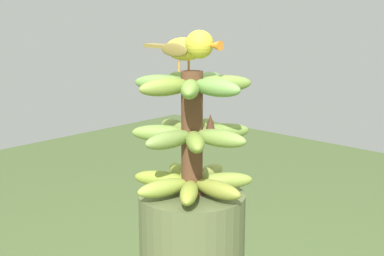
# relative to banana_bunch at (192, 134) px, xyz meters

# --- Properties ---
(banana_bunch) EXTENTS (0.28, 0.29, 0.29)m
(banana_bunch) POSITION_rel_banana_bunch_xyz_m (0.00, 0.00, 0.00)
(banana_bunch) COLOR brown
(banana_bunch) RESTS_ON banana_tree
(perched_bird) EXTENTS (0.22, 0.06, 0.09)m
(perched_bird) POSITION_rel_banana_bunch_xyz_m (-0.00, 0.01, 0.20)
(perched_bird) COLOR #C68933
(perched_bird) RESTS_ON banana_bunch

